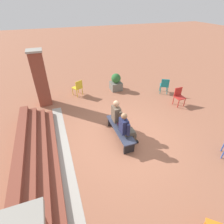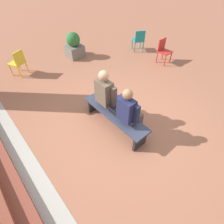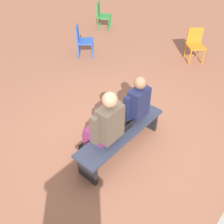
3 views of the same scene
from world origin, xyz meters
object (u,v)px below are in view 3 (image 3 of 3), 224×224
at_px(person_adult, 105,126).
at_px(plastic_chair_near_bench_left, 82,39).
at_px(bench, 121,135).
at_px(laptop, 124,128).
at_px(person_student, 133,106).
at_px(plastic_chair_mid_courtyard, 102,14).
at_px(plastic_chair_foreground, 195,43).

bearing_deg(person_adult, plastic_chair_near_bench_left, -128.16).
height_order(bench, laptop, laptop).
bearing_deg(person_student, plastic_chair_mid_courtyard, -130.96).
xyz_separation_m(person_adult, plastic_chair_foreground, (-4.11, -0.58, -0.26)).
bearing_deg(person_student, bench, 9.86).
distance_m(laptop, plastic_chair_foreground, 3.81).
distance_m(plastic_chair_mid_courtyard, plastic_chair_near_bench_left, 1.96).
bearing_deg(person_adult, laptop, 167.22).
xyz_separation_m(laptop, plastic_chair_mid_courtyard, (-3.69, -3.94, -0.02)).
relative_size(person_adult, plastic_chair_near_bench_left, 1.67).
distance_m(person_student, plastic_chair_near_bench_left, 3.38).
bearing_deg(person_student, laptop, 13.14).
bearing_deg(plastic_chair_near_bench_left, person_adult, 51.84).
distance_m(bench, person_adult, 0.51).
relative_size(bench, plastic_chair_near_bench_left, 2.14).
bearing_deg(plastic_chair_mid_courtyard, plastic_chair_foreground, 90.96).
distance_m(bench, laptop, 0.15).
distance_m(person_student, plastic_chair_mid_courtyard, 5.12).
relative_size(person_student, person_adult, 0.94).
xyz_separation_m(bench, laptop, (-0.05, 0.01, 0.15)).
height_order(laptop, plastic_chair_near_bench_left, plastic_chair_near_bench_left).
distance_m(plastic_chair_mid_courtyard, plastic_chair_foreground, 3.28).
relative_size(person_adult, plastic_chair_foreground, 1.67).
bearing_deg(plastic_chair_mid_courtyard, person_adult, 43.58).
xyz_separation_m(person_student, laptop, (0.34, 0.08, -0.21)).
xyz_separation_m(plastic_chair_mid_courtyard, plastic_chair_near_bench_left, (1.73, 0.90, 0.00)).
height_order(person_adult, plastic_chair_foreground, person_adult).
bearing_deg(bench, plastic_chair_foreground, -170.22).
height_order(person_student, plastic_chair_mid_courtyard, person_student).
bearing_deg(laptop, person_adult, -12.78).
height_order(bench, person_student, person_student).
bearing_deg(plastic_chair_near_bench_left, person_student, 61.29).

